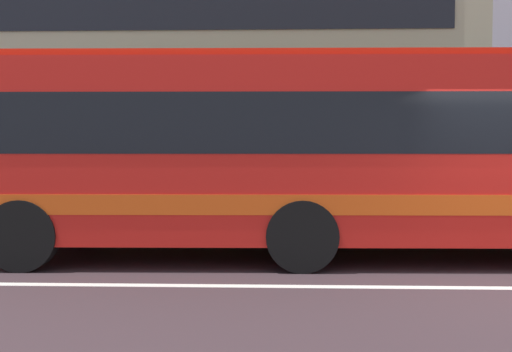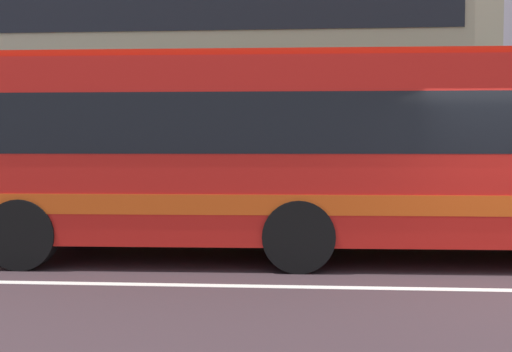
# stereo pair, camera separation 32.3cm
# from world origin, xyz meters

# --- Properties ---
(hedge_row_far) EXTENTS (12.46, 1.10, 1.09)m
(hedge_row_far) POSITION_xyz_m (-3.04, 5.34, 0.54)
(hedge_row_far) COLOR #3A742F
(hedge_row_far) RESTS_ON ground_plane
(apartment_block_left) EXTENTS (24.77, 10.16, 10.11)m
(apartment_block_left) POSITION_xyz_m (-9.99, 13.57, 5.05)
(apartment_block_left) COLOR #B7B391
(apartment_block_left) RESTS_ON ground_plane
(transit_bus) EXTENTS (11.19, 2.80, 3.09)m
(transit_bus) POSITION_xyz_m (-2.25, 2.04, 1.71)
(transit_bus) COLOR red
(transit_bus) RESTS_ON ground_plane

